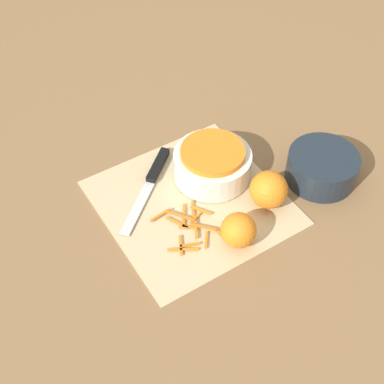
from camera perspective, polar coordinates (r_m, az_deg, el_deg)
ground_plane at (r=1.17m, az=0.00°, el=-1.18°), size 4.00×4.00×0.00m
cutting_board at (r=1.16m, az=0.00°, el=-1.08°), size 0.38×0.37×0.01m
bowl_speckled at (r=1.19m, az=2.18°, el=3.14°), size 0.17×0.17×0.08m
bowl_dark at (r=1.23m, az=13.69°, el=2.58°), size 0.16×0.16×0.07m
knife at (r=1.21m, az=-4.13°, el=1.86°), size 0.18×0.21×0.02m
orange_left at (r=1.14m, az=8.18°, el=0.26°), size 0.08×0.08×0.08m
orange_right at (r=1.07m, az=4.99°, el=-4.08°), size 0.07×0.07×0.07m
peel_pile at (r=1.11m, az=-0.32°, el=-3.63°), size 0.13×0.12×0.01m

